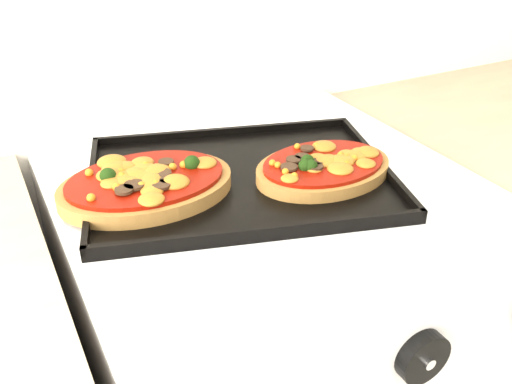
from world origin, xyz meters
TOP-DOWN VIEW (x-y plane):
  - control_panel at (0.02, 1.39)m, footprint 0.60×0.02m
  - knob_center at (0.03, 1.37)m, footprint 0.06×0.02m
  - baking_tray at (-0.02, 1.72)m, footprint 0.51×0.43m
  - pizza_left at (-0.16, 1.74)m, footprint 0.25×0.18m
  - pizza_right at (0.09, 1.67)m, footprint 0.21×0.15m

SIDE VIEW (x-z plane):
  - control_panel at x=0.02m, z-range 0.81..0.90m
  - knob_center at x=0.03m, z-range 0.82..0.89m
  - baking_tray at x=-0.02m, z-range 0.91..0.93m
  - pizza_right at x=0.09m, z-range 0.92..0.95m
  - pizza_left at x=-0.16m, z-range 0.92..0.96m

